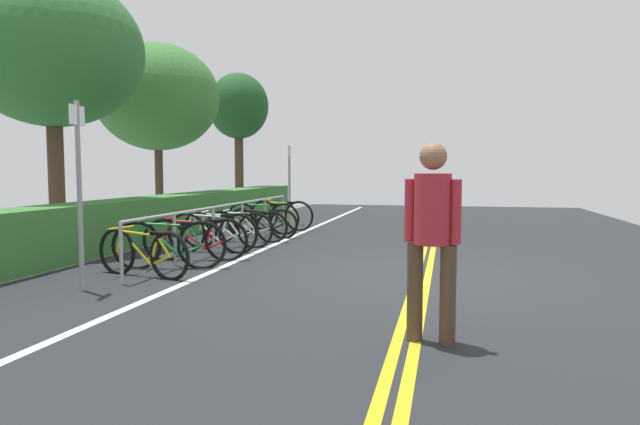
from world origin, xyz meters
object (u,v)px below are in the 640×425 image
Objects in this scene: bicycle_7 at (263,218)px; tree_extra at (238,108)px; tree_mid at (52,52)px; sign_post_far at (289,177)px; bicycle_0 at (143,253)px; bike_rack at (229,215)px; bicycle_3 at (212,232)px; pedestrian at (432,228)px; bicycle_6 at (262,223)px; bicycle_2 at (195,239)px; bicycle_4 at (228,230)px; bicycle_1 at (169,245)px; bicycle_5 at (247,226)px; bicycle_8 at (281,215)px; tree_far_right at (157,97)px; sign_post_near at (79,178)px.

tree_extra is (6.01, 2.89, 3.29)m from bicycle_7.
tree_extra is at bearing -2.33° from tree_mid.
bicycle_0 is at bearing -179.61° from sign_post_far.
bicycle_3 is at bearing 178.21° from bike_rack.
bike_rack is 4.29× the size of pedestrian.
bicycle_0 is 0.92× the size of bicycle_7.
pedestrian reaches higher than bicycle_0.
bike_rack is 1.54× the size of tree_extra.
bicycle_6 is 7.96m from pedestrian.
bicycle_2 is 1.00× the size of bicycle_3.
bicycle_4 is (1.60, 0.08, -0.01)m from bicycle_2.
bicycle_1 is (0.68, -0.06, 0.03)m from bicycle_0.
bicycle_7 reaches higher than bicycle_2.
bicycle_4 is (-0.06, 0.00, -0.29)m from bike_rack.
pedestrian is (-2.87, -4.01, 0.64)m from bicycle_1.
pedestrian reaches higher than bicycle_5.
bike_rack is at bearing 174.44° from bicycle_5.
bike_rack is 0.86m from bicycle_5.
sign_post_far reaches higher than bicycle_8.
tree_far_right reaches higher than sign_post_far.
tree_far_right is at bearing 22.46° from sign_post_near.
bicycle_8 is (6.37, -0.12, 0.03)m from bicycle_0.
tree_extra is (3.76, 2.91, 2.35)m from sign_post_far.
bicycle_1 is 0.73× the size of sign_post_near.
bicycle_3 is 10.12m from tree_extra.
bicycle_7 is 0.37× the size of tree_far_right.
sign_post_far reaches higher than bicycle_7.
bicycle_8 is 7.47m from sign_post_near.
sign_post_far reaches higher than bicycle_2.
bicycle_1 is at bearing -9.87° from sign_post_near.
bicycle_8 is at bearing -2.82° from sign_post_near.
bicycle_6 is at bearing -2.16° from bicycle_0.
tree_far_right is (2.92, 3.60, 3.13)m from bicycle_5.
sign_post_near is 0.45× the size of tree_mid.
pedestrian reaches higher than bicycle_3.
pedestrian is (-4.59, -4.07, 0.65)m from bicycle_3.
tree_far_right is (2.14, 3.67, 3.13)m from bicycle_6.
bicycle_3 is 5.42m from sign_post_far.
sign_post_near is at bearing 177.18° from bicycle_8.
bike_rack is at bearing 0.71° from bicycle_1.
bicycle_8 is 6.20m from tree_mid.
bicycle_3 is at bearing 6.44° from bicycle_2.
tree_extra reaches higher than sign_post_far.
bicycle_2 is 7.18m from tree_far_right.
bicycle_0 is 0.96× the size of bicycle_8.
bicycle_0 is 6.37m from bicycle_8.
bicycle_1 is 11.70m from tree_extra.
bicycle_1 is at bearing -178.21° from bicycle_3.
bicycle_8 is (1.65, 0.05, 0.04)m from bicycle_6.
bicycle_2 is 10.98m from tree_extra.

